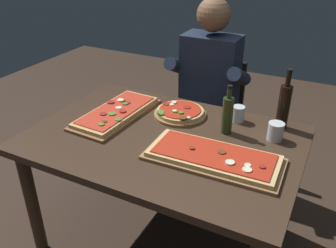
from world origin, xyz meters
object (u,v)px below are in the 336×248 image
(pizza_rectangular_front, at_px, (213,157))
(tumbler_far_side, at_px, (275,132))
(pizza_round_far, at_px, (180,112))
(seated_diner, at_px, (207,87))
(oil_bottle_amber, at_px, (227,114))
(wine_bottle_dark, at_px, (284,105))
(pizza_rectangular_left, at_px, (116,113))
(dining_table, at_px, (164,152))
(tumbler_near_camera, at_px, (238,114))
(diner_chair, at_px, (211,113))

(pizza_rectangular_front, distance_m, tumbler_far_side, 0.39)
(pizza_round_far, height_order, seated_diner, seated_diner)
(pizza_rectangular_front, height_order, pizza_round_far, same)
(oil_bottle_amber, height_order, seated_diner, seated_diner)
(wine_bottle_dark, bearing_deg, pizza_rectangular_left, -161.78)
(pizza_round_far, bearing_deg, wine_bottle_dark, 12.30)
(dining_table, xyz_separation_m, pizza_rectangular_left, (-0.36, 0.09, 0.12))
(seated_diner, bearing_deg, dining_table, -86.50)
(wine_bottle_dark, distance_m, oil_bottle_amber, 0.31)
(wine_bottle_dark, xyz_separation_m, tumbler_near_camera, (-0.23, -0.03, -0.09))
(wine_bottle_dark, xyz_separation_m, tumbler_far_side, (-0.00, -0.15, -0.09))
(dining_table, distance_m, pizza_round_far, 0.28)
(pizza_round_far, distance_m, tumbler_near_camera, 0.33)
(pizza_rectangular_left, distance_m, wine_bottle_dark, 0.93)
(pizza_rectangular_front, bearing_deg, diner_chair, 110.53)
(tumbler_near_camera, relative_size, seated_diner, 0.07)
(pizza_rectangular_front, height_order, wine_bottle_dark, wine_bottle_dark)
(wine_bottle_dark, bearing_deg, dining_table, -144.24)
(dining_table, relative_size, pizza_rectangular_front, 2.16)
(dining_table, xyz_separation_m, tumbler_far_side, (0.52, 0.23, 0.14))
(pizza_rectangular_left, xyz_separation_m, tumbler_far_side, (0.88, 0.14, 0.02))
(pizza_rectangular_left, bearing_deg, tumbler_far_side, 9.31)
(tumbler_near_camera, bearing_deg, pizza_round_far, -164.94)
(pizza_rectangular_front, relative_size, tumbler_far_side, 6.82)
(tumbler_near_camera, xyz_separation_m, tumbler_far_side, (0.23, -0.11, -0.00))
(seated_diner, bearing_deg, pizza_rectangular_front, -66.80)
(pizza_round_far, relative_size, wine_bottle_dark, 0.91)
(pizza_rectangular_front, distance_m, wine_bottle_dark, 0.53)
(dining_table, height_order, pizza_round_far, pizza_round_far)
(pizza_rectangular_front, relative_size, tumbler_near_camera, 7.17)
(pizza_rectangular_front, height_order, tumbler_near_camera, tumbler_near_camera)
(dining_table, distance_m, diner_chair, 0.87)
(pizza_rectangular_front, xyz_separation_m, pizza_round_far, (-0.34, 0.35, 0.00))
(oil_bottle_amber, distance_m, tumbler_far_side, 0.26)
(dining_table, relative_size, tumbler_far_side, 14.75)
(pizza_round_far, bearing_deg, diner_chair, 91.68)
(pizza_rectangular_front, xyz_separation_m, wine_bottle_dark, (0.21, 0.47, 0.11))
(tumbler_far_side, bearing_deg, diner_chair, 132.33)
(tumbler_far_side, xyz_separation_m, diner_chair, (-0.57, 0.62, -0.29))
(pizza_rectangular_front, distance_m, oil_bottle_amber, 0.30)
(pizza_rectangular_front, relative_size, pizza_round_far, 2.13)
(dining_table, bearing_deg, pizza_rectangular_front, -16.84)
(pizza_round_far, xyz_separation_m, tumbler_near_camera, (0.32, 0.09, 0.03))
(wine_bottle_dark, height_order, seated_diner, seated_diner)
(pizza_rectangular_front, bearing_deg, pizza_rectangular_left, 164.76)
(pizza_rectangular_left, height_order, tumbler_far_side, tumbler_far_side)
(pizza_rectangular_left, bearing_deg, pizza_round_far, 27.27)
(dining_table, xyz_separation_m, tumbler_near_camera, (0.29, 0.34, 0.14))
(oil_bottle_amber, relative_size, seated_diner, 0.20)
(pizza_round_far, height_order, tumbler_near_camera, tumbler_near_camera)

